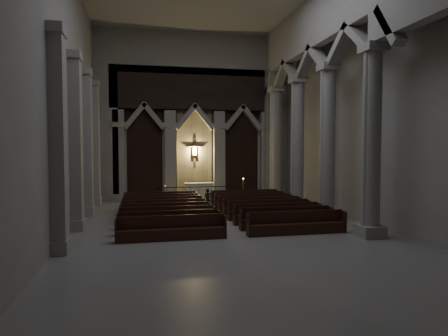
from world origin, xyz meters
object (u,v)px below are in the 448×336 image
altar_rail (199,191)px  candle_stand_left (165,199)px  pews (217,213)px  candle_stand_right (243,195)px  worshipper (208,199)px  altar (199,190)px

altar_rail → candle_stand_left: bearing=-168.8°
candle_stand_left → pews: candle_stand_left is taller
candle_stand_right → pews: 6.81m
altar_rail → worshipper: bearing=-89.0°
worshipper → altar: bearing=108.1°
pews → worshipper: worshipper is taller
candle_stand_left → worshipper: 3.80m
altar_rail → candle_stand_right: (3.04, -0.47, -0.29)m
altar → pews: altar is taller
altar → candle_stand_left: size_ratio=1.70×
altar_rail → candle_stand_left: (-2.33, -0.46, -0.39)m
candle_stand_left → candle_stand_right: 5.36m
altar → candle_stand_left: 3.07m
candle_stand_left → candle_stand_right: (5.36, -0.01, 0.11)m
altar_rail → pews: (-0.00, -6.56, -0.40)m
altar → candle_stand_right: candle_stand_right is taller
altar_rail → pews: bearing=-90.0°
altar → altar_rail: (-0.21, -1.23, 0.04)m
altar → worshipper: (-0.15, -4.63, -0.06)m
altar → worshipper: bearing=-91.9°
worshipper → candle_stand_left: bearing=149.1°
pews → worshipper: (0.06, 3.16, 0.30)m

